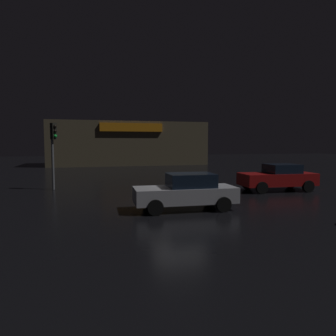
{
  "coord_description": "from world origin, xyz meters",
  "views": [
    {
      "loc": [
        -4.13,
        -13.82,
        2.93
      ],
      "look_at": [
        0.91,
        5.58,
        1.3
      ],
      "focal_mm": 32.67,
      "sensor_mm": 36.0,
      "label": 1
    }
  ],
  "objects_px": {
    "traffic_signal_main": "(53,143)",
    "car_crossing": "(278,177)",
    "car_far": "(186,191)",
    "store_building": "(128,144)"
  },
  "relations": [
    {
      "from": "store_building",
      "to": "car_far",
      "type": "bearing_deg",
      "value": -92.22
    },
    {
      "from": "car_far",
      "to": "car_crossing",
      "type": "bearing_deg",
      "value": 27.24
    },
    {
      "from": "traffic_signal_main",
      "to": "car_far",
      "type": "height_order",
      "value": "traffic_signal_main"
    },
    {
      "from": "store_building",
      "to": "car_crossing",
      "type": "distance_m",
      "value": 26.93
    },
    {
      "from": "traffic_signal_main",
      "to": "car_crossing",
      "type": "height_order",
      "value": "traffic_signal_main"
    },
    {
      "from": "traffic_signal_main",
      "to": "car_far",
      "type": "distance_m",
      "value": 10.12
    },
    {
      "from": "store_building",
      "to": "car_far",
      "type": "relative_size",
      "value": 4.58
    },
    {
      "from": "store_building",
      "to": "traffic_signal_main",
      "type": "bearing_deg",
      "value": -108.51
    },
    {
      "from": "traffic_signal_main",
      "to": "store_building",
      "type": "bearing_deg",
      "value": 71.49
    },
    {
      "from": "car_far",
      "to": "car_crossing",
      "type": "xyz_separation_m",
      "value": [
        7.12,
        3.67,
        0.03
      ]
    }
  ]
}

